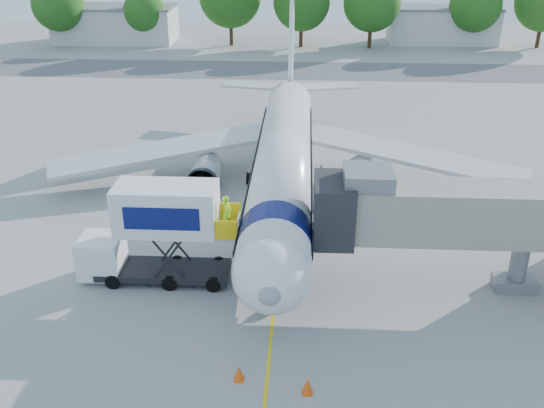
{
  "coord_description": "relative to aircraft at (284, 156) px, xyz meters",
  "views": [
    {
      "loc": [
        1.3,
        -34.39,
        17.74
      ],
      "look_at": [
        -0.37,
        -4.01,
        3.2
      ],
      "focal_mm": 40.0,
      "sensor_mm": 36.0,
      "label": 1
    }
  ],
  "objects": [
    {
      "name": "outbuilding_left",
      "position": [
        -28.0,
        55.88,
        -0.29
      ],
      "size": [
        18.4,
        8.4,
        5.3
      ],
      "color": "silver",
      "rests_on": "ground"
    },
    {
      "name": "tree_b",
      "position": [
        -22.74,
        53.56,
        1.86
      ],
      "size": [
        6.22,
        6.22,
        7.94
      ],
      "color": "#382314",
      "rests_on": "ground"
    },
    {
      "name": "safety_cone_b",
      "position": [
        -1.18,
        -18.72,
        -2.6
      ],
      "size": [
        0.46,
        0.46,
        0.74
      ],
      "color": "#FE520D",
      "rests_on": "ground"
    },
    {
      "name": "taxiway_strip",
      "position": [
        0.0,
        37.88,
        -2.94
      ],
      "size": [
        120.0,
        10.0,
        0.01
      ],
      "primitive_type": "cube",
      "color": "#59595B",
      "rests_on": "ground"
    },
    {
      "name": "tree_e",
      "position": [
        10.66,
        52.99,
        3.42
      ],
      "size": [
        8.23,
        8.23,
        10.49
      ],
      "color": "#382314",
      "rests_on": "ground"
    },
    {
      "name": "catering_hiloader",
      "position": [
        -6.26,
        -11.12,
        -0.18
      ],
      "size": [
        8.5,
        2.44,
        5.5
      ],
      "color": "black",
      "rests_on": "ground"
    },
    {
      "name": "ground",
      "position": [
        0.0,
        -4.12,
        -2.95
      ],
      "size": [
        160.0,
        160.0,
        0.0
      ],
      "primitive_type": "plane",
      "color": "#9B9B99",
      "rests_on": "ground"
    },
    {
      "name": "tree_d",
      "position": [
        0.54,
        53.13,
        3.41
      ],
      "size": [
        8.22,
        8.22,
        10.48
      ],
      "color": "#382314",
      "rests_on": "ground"
    },
    {
      "name": "tree_a",
      "position": [
        -35.14,
        52.2,
        2.94
      ],
      "size": [
        7.61,
        7.61,
        9.7
      ],
      "color": "#382314",
      "rests_on": "ground"
    },
    {
      "name": "aircraft",
      "position": [
        0.0,
        0.0,
        0.0
      ],
      "size": [
        34.17,
        37.73,
        11.35
      ],
      "color": "white",
      "rests_on": "ground"
    },
    {
      "name": "guidance_line",
      "position": [
        0.0,
        -4.12,
        -2.94
      ],
      "size": [
        0.15,
        70.0,
        0.01
      ],
      "primitive_type": "cube",
      "color": "yellow",
      "rests_on": "ground"
    },
    {
      "name": "outbuilding_right",
      "position": [
        22.0,
        57.88,
        -0.29
      ],
      "size": [
        16.4,
        7.4,
        5.3
      ],
      "color": "silver",
      "rests_on": "ground"
    },
    {
      "name": "jet_bridge",
      "position": [
        7.99,
        -11.12,
        1.39
      ],
      "size": [
        13.9,
        3.2,
        6.6
      ],
      "color": "gray",
      "rests_on": "ground"
    },
    {
      "name": "safety_cone_a",
      "position": [
        1.7,
        -19.36,
        -2.59
      ],
      "size": [
        0.47,
        0.47,
        0.75
      ],
      "color": "#FE520D",
      "rests_on": "ground"
    },
    {
      "name": "tree_f",
      "position": [
        25.85,
        54.9,
        2.86
      ],
      "size": [
        7.51,
        7.51,
        9.57
      ],
      "color": "#382314",
      "rests_on": "ground"
    }
  ]
}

